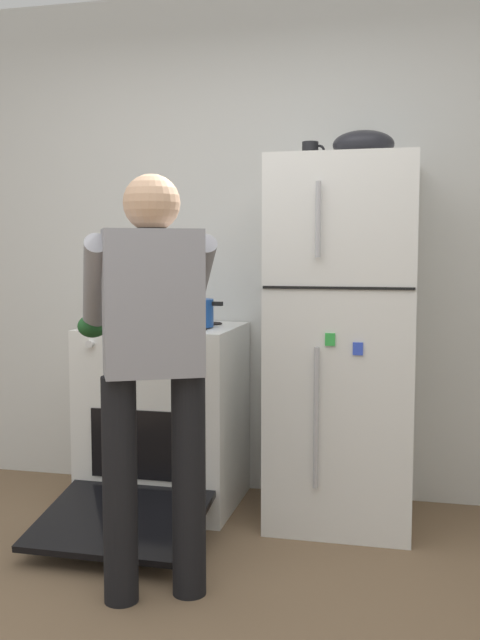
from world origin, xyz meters
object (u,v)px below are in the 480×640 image
object	(u,v)px
coffee_mug	(311,152)
mixing_bowl	(363,145)
person_cook	(152,347)
red_pot	(191,313)
stove_range	(164,418)
refrigerator	(344,342)

from	to	relation	value
coffee_mug	mixing_bowl	distance (m)	0.26
mixing_bowl	person_cook	bearing A→B (deg)	-125.93
red_pot	person_cook	bearing A→B (deg)	-81.83
person_cook	mixing_bowl	bearing A→B (deg)	54.07
mixing_bowl	stove_range	bearing A→B (deg)	-178.97
stove_range	coffee_mug	distance (m)	1.54
red_pot	stove_range	bearing A→B (deg)	168.71
stove_range	red_pot	bearing A→B (deg)	-11.29
red_pot	coffee_mug	xyz separation A→B (m)	(0.58, 0.10, 0.79)
person_cook	stove_range	bearing A→B (deg)	106.98
red_pot	coffee_mug	bearing A→B (deg)	9.71
stove_range	red_pot	xyz separation A→B (m)	(0.16, -0.03, 0.55)
stove_range	person_cook	distance (m)	1.12
red_pot	mixing_bowl	world-z (taller)	mixing_bowl
refrigerator	person_cook	world-z (taller)	refrigerator
coffee_mug	person_cook	bearing A→B (deg)	-113.70
refrigerator	stove_range	distance (m)	1.01
red_pot	coffee_mug	distance (m)	0.99
refrigerator	stove_range	size ratio (longest dim) A/B	1.42
red_pot	coffee_mug	size ratio (longest dim) A/B	2.92
person_cook	coffee_mug	distance (m)	1.40
stove_range	mixing_bowl	world-z (taller)	mixing_bowl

